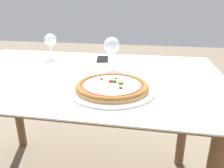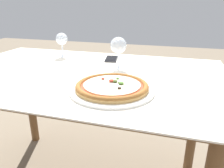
{
  "view_description": "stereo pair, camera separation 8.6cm",
  "coord_description": "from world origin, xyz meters",
  "views": [
    {
      "loc": [
        0.37,
        -1.0,
        1.09
      ],
      "look_at": [
        0.23,
        -0.2,
        0.79
      ],
      "focal_mm": 35.0,
      "sensor_mm": 36.0,
      "label": 1
    },
    {
      "loc": [
        0.46,
        -0.98,
        1.09
      ],
      "look_at": [
        0.23,
        -0.2,
        0.79
      ],
      "focal_mm": 35.0,
      "sensor_mm": 36.0,
      "label": 2
    }
  ],
  "objects": [
    {
      "name": "wine_glass_far_right",
      "position": [
        0.17,
        0.12,
        0.88
      ],
      "size": [
        0.08,
        0.08,
        0.17
      ],
      "color": "silver",
      "rests_on": "dining_table"
    },
    {
      "name": "cell_phone",
      "position": [
        0.08,
        0.29,
        0.76
      ],
      "size": [
        0.1,
        0.15,
        0.01
      ],
      "color": "#232328",
      "rests_on": "dining_table"
    },
    {
      "name": "pizza_plate",
      "position": [
        0.23,
        -0.2,
        0.77
      ],
      "size": [
        0.34,
        0.34,
        0.04
      ],
      "color": "white",
      "rests_on": "dining_table"
    },
    {
      "name": "wine_glass_far_left",
      "position": [
        -0.25,
        0.28,
        0.86
      ],
      "size": [
        0.08,
        0.08,
        0.15
      ],
      "color": "silver",
      "rests_on": "dining_table"
    },
    {
      "name": "dining_table",
      "position": [
        0.0,
        0.0,
        0.67
      ],
      "size": [
        1.45,
        0.91,
        0.76
      ],
      "color": "brown",
      "rests_on": "ground_plane"
    }
  ]
}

